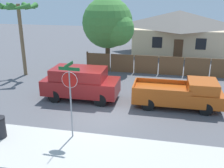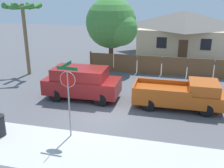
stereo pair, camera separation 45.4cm
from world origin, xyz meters
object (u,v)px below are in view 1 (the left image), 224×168
Objects in this scene: house at (178,31)px; red_suv at (81,82)px; oak_tree at (110,24)px; palm_tree at (19,13)px; stop_sign at (70,88)px; orange_pickup at (181,94)px.

house is 2.18× the size of red_suv.
oak_tree is 7.19m from palm_tree.
stop_sign is (0.82, -11.69, -1.46)m from oak_tree.
palm_tree is (-12.31, -11.83, 2.51)m from house.
oak_tree is 9.71m from orange_pickup.
oak_tree is 1.21× the size of orange_pickup.
oak_tree reaches higher than stop_sign.
stop_sign is at bearing -138.23° from orange_pickup.
house is at bearing 89.06° from orange_pickup.
oak_tree is at bearing -124.45° from house.
stop_sign is (1.09, -4.52, 1.34)m from red_suv.
house is 20.98m from stop_sign.
palm_tree is at bearing -153.51° from oak_tree.
stop_sign reaches higher than orange_pickup.
stop_sign is (7.19, -8.51, -2.47)m from palm_tree.
oak_tree is 11.81m from stop_sign.
oak_tree is 7.69m from red_suv.
palm_tree reaches higher than red_suv.
orange_pickup is at bearing 44.65° from stop_sign.
oak_tree reaches higher than house.
house is 2.89× the size of stop_sign.
stop_sign is (-5.12, -20.34, 0.04)m from house.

